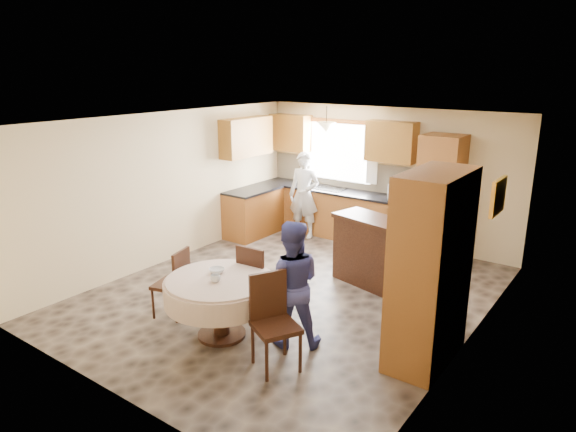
% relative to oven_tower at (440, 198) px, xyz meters
% --- Properties ---
extents(floor, '(5.00, 6.00, 0.01)m').
position_rel_oven_tower_xyz_m(floor, '(-1.15, -2.69, -1.06)').
color(floor, '#6F5D4D').
rests_on(floor, ground).
extents(ceiling, '(5.00, 6.00, 0.01)m').
position_rel_oven_tower_xyz_m(ceiling, '(-1.15, -2.69, 1.44)').
color(ceiling, white).
rests_on(ceiling, wall_back).
extents(wall_back, '(5.00, 0.02, 2.50)m').
position_rel_oven_tower_xyz_m(wall_back, '(-1.15, 0.31, 0.19)').
color(wall_back, beige).
rests_on(wall_back, floor).
extents(wall_front, '(5.00, 0.02, 2.50)m').
position_rel_oven_tower_xyz_m(wall_front, '(-1.15, -5.69, 0.19)').
color(wall_front, beige).
rests_on(wall_front, floor).
extents(wall_left, '(0.02, 6.00, 2.50)m').
position_rel_oven_tower_xyz_m(wall_left, '(-3.65, -2.69, 0.19)').
color(wall_left, beige).
rests_on(wall_left, floor).
extents(wall_right, '(0.02, 6.00, 2.50)m').
position_rel_oven_tower_xyz_m(wall_right, '(1.35, -2.69, 0.19)').
color(wall_right, beige).
rests_on(wall_right, floor).
extents(window, '(1.40, 0.03, 1.10)m').
position_rel_oven_tower_xyz_m(window, '(-2.15, 0.29, 0.54)').
color(window, white).
rests_on(window, wall_back).
extents(curtain_left, '(0.22, 0.02, 1.15)m').
position_rel_oven_tower_xyz_m(curtain_left, '(-2.90, 0.24, 0.59)').
color(curtain_left, white).
rests_on(curtain_left, wall_back).
extents(curtain_right, '(0.22, 0.02, 1.15)m').
position_rel_oven_tower_xyz_m(curtain_right, '(-1.40, 0.24, 0.59)').
color(curtain_right, white).
rests_on(curtain_right, wall_back).
extents(base_cab_back, '(3.30, 0.60, 0.88)m').
position_rel_oven_tower_xyz_m(base_cab_back, '(-2.00, 0.01, -0.62)').
color(base_cab_back, '#B66D30').
rests_on(base_cab_back, floor).
extents(counter_back, '(3.30, 0.64, 0.04)m').
position_rel_oven_tower_xyz_m(counter_back, '(-2.00, 0.01, -0.16)').
color(counter_back, black).
rests_on(counter_back, base_cab_back).
extents(base_cab_left, '(0.60, 1.20, 0.88)m').
position_rel_oven_tower_xyz_m(base_cab_left, '(-3.35, -0.89, -0.62)').
color(base_cab_left, '#B66D30').
rests_on(base_cab_left, floor).
extents(counter_left, '(0.64, 1.20, 0.04)m').
position_rel_oven_tower_xyz_m(counter_left, '(-3.35, -0.89, -0.16)').
color(counter_left, black).
rests_on(counter_left, base_cab_left).
extents(backsplash, '(3.30, 0.02, 0.55)m').
position_rel_oven_tower_xyz_m(backsplash, '(-2.00, 0.30, 0.12)').
color(backsplash, '#C2AD89').
rests_on(backsplash, wall_back).
extents(wall_cab_left, '(0.85, 0.33, 0.72)m').
position_rel_oven_tower_xyz_m(wall_cab_left, '(-3.20, 0.15, 0.85)').
color(wall_cab_left, '#A86D2A').
rests_on(wall_cab_left, wall_back).
extents(wall_cab_right, '(0.90, 0.33, 0.72)m').
position_rel_oven_tower_xyz_m(wall_cab_right, '(-1.00, 0.15, 0.85)').
color(wall_cab_right, '#A86D2A').
rests_on(wall_cab_right, wall_back).
extents(wall_cab_side, '(0.33, 1.20, 0.72)m').
position_rel_oven_tower_xyz_m(wall_cab_side, '(-3.48, -0.89, 0.85)').
color(wall_cab_side, '#A86D2A').
rests_on(wall_cab_side, wall_left).
extents(oven_tower, '(0.66, 0.62, 2.12)m').
position_rel_oven_tower_xyz_m(oven_tower, '(0.00, 0.00, 0.00)').
color(oven_tower, '#B66D30').
rests_on(oven_tower, floor).
extents(oven_upper, '(0.56, 0.01, 0.45)m').
position_rel_oven_tower_xyz_m(oven_upper, '(0.00, -0.31, 0.19)').
color(oven_upper, black).
rests_on(oven_upper, oven_tower).
extents(oven_lower, '(0.56, 0.01, 0.45)m').
position_rel_oven_tower_xyz_m(oven_lower, '(0.00, -0.31, -0.31)').
color(oven_lower, black).
rests_on(oven_lower, oven_tower).
extents(pendant, '(0.36, 0.36, 0.18)m').
position_rel_oven_tower_xyz_m(pendant, '(-2.15, -0.19, 1.06)').
color(pendant, beige).
rests_on(pendant, ceiling).
extents(sideboard, '(1.47, 0.88, 0.98)m').
position_rel_oven_tower_xyz_m(sideboard, '(-0.29, -1.71, -0.57)').
color(sideboard, '#3D1F10').
rests_on(sideboard, floor).
extents(space_heater, '(0.45, 0.34, 0.59)m').
position_rel_oven_tower_xyz_m(space_heater, '(0.63, -2.46, -0.76)').
color(space_heater, black).
rests_on(space_heater, floor).
extents(cupboard, '(0.57, 1.13, 2.16)m').
position_rel_oven_tower_xyz_m(cupboard, '(1.07, -3.22, 0.02)').
color(cupboard, '#B66D30').
rests_on(cupboard, floor).
extents(dining_table, '(1.34, 1.34, 0.76)m').
position_rel_oven_tower_xyz_m(dining_table, '(-1.14, -4.19, -0.47)').
color(dining_table, '#3D1F10').
rests_on(dining_table, floor).
extents(chair_left, '(0.50, 0.50, 0.93)m').
position_rel_oven_tower_xyz_m(chair_left, '(-1.98, -4.15, -0.55)').
color(chair_left, '#3D1F10').
rests_on(chair_left, floor).
extents(chair_back, '(0.47, 0.47, 1.00)m').
position_rel_oven_tower_xyz_m(chair_back, '(-1.12, -3.55, -0.51)').
color(chair_back, '#3D1F10').
rests_on(chair_back, floor).
extents(chair_right, '(0.62, 0.62, 1.05)m').
position_rel_oven_tower_xyz_m(chair_right, '(-0.25, -4.31, -0.48)').
color(chair_right, '#3D1F10').
rests_on(chair_right, floor).
extents(framed_picture, '(0.06, 0.56, 0.46)m').
position_rel_oven_tower_xyz_m(framed_picture, '(1.32, -1.68, 0.56)').
color(framed_picture, gold).
rests_on(framed_picture, wall_right).
extents(microwave, '(0.59, 0.43, 0.31)m').
position_rel_oven_tower_xyz_m(microwave, '(-0.59, -0.04, 0.01)').
color(microwave, silver).
rests_on(microwave, counter_back).
extents(person_sink, '(0.67, 0.50, 1.66)m').
position_rel_oven_tower_xyz_m(person_sink, '(-2.50, -0.39, -0.23)').
color(person_sink, silver).
rests_on(person_sink, floor).
extents(person_dining, '(0.94, 0.90, 1.53)m').
position_rel_oven_tower_xyz_m(person_dining, '(-0.35, -3.84, -0.30)').
color(person_dining, navy).
rests_on(person_dining, floor).
extents(bowl_sideboard, '(0.24, 0.24, 0.06)m').
position_rel_oven_tower_xyz_m(bowl_sideboard, '(-0.57, -1.71, -0.05)').
color(bowl_sideboard, '#B2B2B2').
rests_on(bowl_sideboard, sideboard).
extents(bottle_sideboard, '(0.16, 0.16, 0.32)m').
position_rel_oven_tower_xyz_m(bottle_sideboard, '(0.03, -1.71, 0.08)').
color(bottle_sideboard, silver).
rests_on(bottle_sideboard, sideboard).
extents(cup_table, '(0.15, 0.15, 0.09)m').
position_rel_oven_tower_xyz_m(cup_table, '(-1.10, -4.30, -0.25)').
color(cup_table, '#B2B2B2').
rests_on(cup_table, dining_table).
extents(bowl_table, '(0.21, 0.21, 0.06)m').
position_rel_oven_tower_xyz_m(bowl_table, '(-1.27, -4.09, -0.27)').
color(bowl_table, '#B2B2B2').
rests_on(bowl_table, dining_table).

